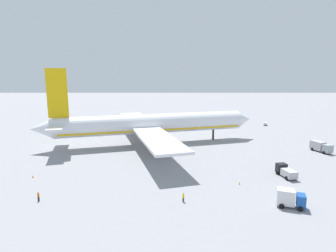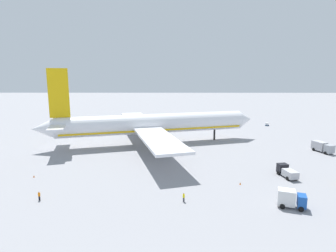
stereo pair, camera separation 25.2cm
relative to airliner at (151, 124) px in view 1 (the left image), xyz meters
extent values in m
plane|color=gray|center=(1.29, 0.29, -6.90)|extent=(600.00, 600.00, 0.00)
cylinder|color=white|center=(1.29, 0.29, 0.17)|extent=(63.09, 23.86, 6.54)
cone|color=white|center=(34.45, 9.80, 0.17)|extent=(6.80, 7.60, 6.41)
cone|color=white|center=(-32.49, -9.40, 0.17)|extent=(8.00, 7.77, 6.21)
cube|color=#E5B20C|center=(-27.43, -7.95, 10.93)|extent=(5.91, 2.13, 14.97)
cube|color=white|center=(-29.54, -2.38, 1.48)|extent=(6.96, 10.74, 0.36)
cube|color=white|center=(-26.27, -13.80, 1.48)|extent=(6.96, 10.74, 0.36)
cube|color=white|center=(-7.02, 17.70, -0.81)|extent=(17.34, 32.78, 0.70)
cylinder|color=slate|center=(-4.75, 13.43, -3.19)|extent=(5.85, 5.26, 4.07)
cube|color=white|center=(3.48, -18.88, -0.81)|extent=(17.34, 32.78, 0.70)
cylinder|color=slate|center=(3.13, -14.06, -2.88)|extent=(5.71, 4.67, 3.44)
cylinder|color=black|center=(22.74, 6.44, -5.00)|extent=(0.70, 0.70, 3.81)
cylinder|color=black|center=(-3.22, 4.47, -5.00)|extent=(0.70, 0.70, 3.81)
cylinder|color=black|center=(-0.32, -5.66, -5.00)|extent=(0.70, 0.70, 3.81)
cube|color=#E5B20C|center=(1.29, 0.29, -1.63)|extent=(60.55, 22.85, 0.50)
cube|color=black|center=(33.09, -29.27, -5.38)|extent=(2.47, 2.06, 2.14)
cube|color=#B2B2B7|center=(33.64, -32.26, -5.68)|extent=(2.80, 3.84, 1.56)
cube|color=black|center=(32.98, -28.68, -4.85)|extent=(1.83, 0.41, 0.94)
cylinder|color=black|center=(32.04, -29.63, -6.45)|extent=(0.46, 0.94, 0.90)
cylinder|color=black|center=(34.20, -29.23, -6.45)|extent=(0.46, 0.94, 0.90)
cylinder|color=black|center=(32.70, -33.18, -6.45)|extent=(0.46, 0.94, 0.90)
cylinder|color=black|center=(34.86, -32.78, -6.45)|extent=(0.46, 0.94, 0.90)
cube|color=#999EA5|center=(53.91, -12.28, -5.26)|extent=(2.89, 2.66, 2.38)
cube|color=#B2B2B7|center=(52.74, -8.89, -5.13)|extent=(3.58, 4.66, 2.64)
cube|color=black|center=(54.14, -12.94, -4.67)|extent=(1.91, 0.73, 1.05)
cylinder|color=black|center=(54.96, -11.71, -6.45)|extent=(0.58, 0.95, 0.90)
cylinder|color=black|center=(52.73, -12.48, -6.45)|extent=(0.58, 0.95, 0.90)
cylinder|color=black|center=(53.57, -7.69, -6.45)|extent=(0.58, 0.95, 0.90)
cylinder|color=black|center=(51.34, -8.47, -6.45)|extent=(0.58, 0.95, 0.90)
cube|color=#194CA5|center=(29.45, -46.47, -5.40)|extent=(2.03, 2.50, 2.11)
cube|color=silver|center=(27.08, -45.64, -5.08)|extent=(3.43, 2.99, 2.74)
cube|color=black|center=(29.91, -46.63, -4.87)|extent=(0.67, 1.74, 0.93)
cylinder|color=black|center=(29.67, -45.40, -6.45)|extent=(0.95, 0.58, 0.90)
cylinder|color=black|center=(28.97, -47.44, -6.45)|extent=(0.95, 0.58, 0.90)
cylinder|color=black|center=(26.86, -44.42, -6.45)|extent=(0.95, 0.58, 0.90)
cylinder|color=black|center=(26.15, -46.47, -6.45)|extent=(0.95, 0.58, 0.90)
cube|color=#26598C|center=(52.31, 35.76, -6.63)|extent=(2.28, 2.88, 0.15)
cylinder|color=#333338|center=(51.69, 34.31, -6.63)|extent=(0.31, 0.58, 0.08)
cube|color=silver|center=(52.31, 35.76, -6.05)|extent=(1.99, 2.46, 1.01)
cylinder|color=black|center=(52.57, 34.60, -6.70)|extent=(0.27, 0.42, 0.40)
cylinder|color=black|center=(51.29, 35.14, -6.70)|extent=(0.27, 0.42, 0.40)
cylinder|color=black|center=(53.33, 36.37, -6.70)|extent=(0.27, 0.42, 0.40)
cylinder|color=black|center=(52.04, 36.92, -6.70)|extent=(0.27, 0.42, 0.40)
cylinder|color=black|center=(-17.92, -43.42, -6.48)|extent=(0.35, 0.35, 0.84)
cylinder|color=orange|center=(-17.92, -43.42, -5.74)|extent=(0.44, 0.44, 0.63)
sphere|color=#8C6647|center=(-17.92, -43.42, -5.31)|extent=(0.23, 0.23, 0.23)
cylinder|color=#3F3F47|center=(9.04, -43.80, -6.49)|extent=(0.45, 0.45, 0.83)
cylinder|color=yellow|center=(9.04, -43.80, -5.76)|extent=(0.56, 0.56, 0.63)
sphere|color=#8C6647|center=(9.04, -43.80, -5.33)|extent=(0.23, 0.23, 0.23)
cone|color=orange|center=(-24.77, -31.69, -6.63)|extent=(0.36, 0.36, 0.55)
cone|color=orange|center=(19.12, 40.96, -6.63)|extent=(0.36, 0.36, 0.55)
cone|color=orange|center=(21.57, -35.64, -6.63)|extent=(0.36, 0.36, 0.55)
camera|label=1|loc=(6.21, -90.80, 15.90)|focal=29.08mm
camera|label=2|loc=(6.46, -90.80, 15.90)|focal=29.08mm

